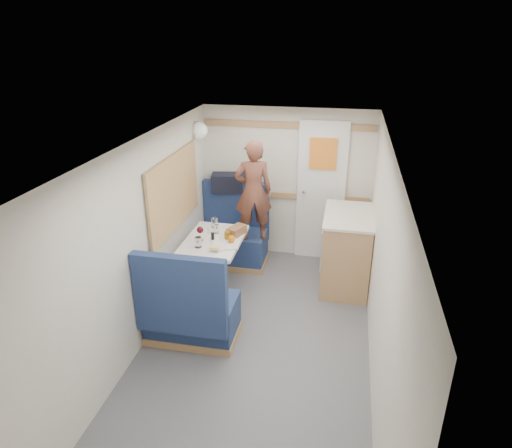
% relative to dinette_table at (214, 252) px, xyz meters
% --- Properties ---
extents(floor, '(4.50, 4.50, 0.00)m').
position_rel_dinette_table_xyz_m(floor, '(0.65, -1.00, -0.57)').
color(floor, '#515156').
rests_on(floor, ground).
extents(ceiling, '(4.50, 4.50, 0.00)m').
position_rel_dinette_table_xyz_m(ceiling, '(0.65, -1.00, 1.43)').
color(ceiling, silver).
rests_on(ceiling, wall_back).
extents(wall_back, '(2.20, 0.02, 2.00)m').
position_rel_dinette_table_xyz_m(wall_back, '(0.65, 1.25, 0.43)').
color(wall_back, silver).
rests_on(wall_back, floor).
extents(wall_left, '(0.02, 4.50, 2.00)m').
position_rel_dinette_table_xyz_m(wall_left, '(-0.45, -1.00, 0.43)').
color(wall_left, silver).
rests_on(wall_left, floor).
extents(wall_right, '(0.02, 4.50, 2.00)m').
position_rel_dinette_table_xyz_m(wall_right, '(1.75, -1.00, 0.43)').
color(wall_right, silver).
rests_on(wall_right, floor).
extents(oak_trim_low, '(2.15, 0.02, 0.08)m').
position_rel_dinette_table_xyz_m(oak_trim_low, '(0.65, 1.23, 0.28)').
color(oak_trim_low, '#AC834D').
rests_on(oak_trim_low, wall_back).
extents(oak_trim_high, '(2.15, 0.02, 0.08)m').
position_rel_dinette_table_xyz_m(oak_trim_high, '(0.65, 1.23, 1.21)').
color(oak_trim_high, '#AC834D').
rests_on(oak_trim_high, wall_back).
extents(side_window, '(0.04, 1.30, 0.72)m').
position_rel_dinette_table_xyz_m(side_window, '(-0.43, 0.00, 0.68)').
color(side_window, gray).
rests_on(side_window, wall_left).
extents(rear_door, '(0.62, 0.12, 1.86)m').
position_rel_dinette_table_xyz_m(rear_door, '(1.10, 1.22, 0.41)').
color(rear_door, white).
rests_on(rear_door, wall_back).
extents(dinette_table, '(0.62, 0.92, 0.72)m').
position_rel_dinette_table_xyz_m(dinette_table, '(0.00, 0.00, 0.00)').
color(dinette_table, white).
rests_on(dinette_table, floor).
extents(bench_far, '(0.90, 0.59, 1.05)m').
position_rel_dinette_table_xyz_m(bench_far, '(-0.00, 0.86, -0.27)').
color(bench_far, '#18244E').
rests_on(bench_far, floor).
extents(bench_near, '(0.90, 0.59, 1.05)m').
position_rel_dinette_table_xyz_m(bench_near, '(-0.00, -0.86, -0.27)').
color(bench_near, '#18244E').
rests_on(bench_near, floor).
extents(ledge, '(0.90, 0.14, 0.04)m').
position_rel_dinette_table_xyz_m(ledge, '(-0.00, 1.12, 0.31)').
color(ledge, '#AC834D').
rests_on(ledge, bench_far).
extents(dome_light, '(0.20, 0.20, 0.20)m').
position_rel_dinette_table_xyz_m(dome_light, '(-0.39, 0.85, 1.18)').
color(dome_light, white).
rests_on(dome_light, wall_left).
extents(galley_counter, '(0.57, 0.92, 0.92)m').
position_rel_dinette_table_xyz_m(galley_counter, '(1.47, 0.55, -0.10)').
color(galley_counter, '#AC834D').
rests_on(galley_counter, floor).
extents(person, '(0.52, 0.42, 1.25)m').
position_rel_dinette_table_xyz_m(person, '(0.31, 0.68, 0.51)').
color(person, brown).
rests_on(person, bench_far).
extents(duffel_bag, '(0.52, 0.31, 0.24)m').
position_rel_dinette_table_xyz_m(duffel_bag, '(-0.08, 1.12, 0.45)').
color(duffel_bag, black).
rests_on(duffel_bag, ledge).
extents(tray, '(0.38, 0.43, 0.02)m').
position_rel_dinette_table_xyz_m(tray, '(0.15, -0.09, 0.16)').
color(tray, white).
rests_on(tray, dinette_table).
extents(orange_fruit, '(0.08, 0.08, 0.08)m').
position_rel_dinette_table_xyz_m(orange_fruit, '(0.22, -0.07, 0.21)').
color(orange_fruit, '#D35709').
rests_on(orange_fruit, tray).
extents(cheese_block, '(0.11, 0.07, 0.04)m').
position_rel_dinette_table_xyz_m(cheese_block, '(0.10, -0.29, 0.19)').
color(cheese_block, '#D9BD7D').
rests_on(cheese_block, tray).
extents(wine_glass, '(0.08, 0.08, 0.17)m').
position_rel_dinette_table_xyz_m(wine_glass, '(-0.13, -0.06, 0.28)').
color(wine_glass, white).
rests_on(wine_glass, dinette_table).
extents(tumbler_left, '(0.07, 0.07, 0.12)m').
position_rel_dinette_table_xyz_m(tumbler_left, '(-0.10, -0.22, 0.21)').
color(tumbler_left, silver).
rests_on(tumbler_left, dinette_table).
extents(tumbler_mid, '(0.07, 0.07, 0.12)m').
position_rel_dinette_table_xyz_m(tumbler_mid, '(-0.08, 0.33, 0.21)').
color(tumbler_mid, white).
rests_on(tumbler_mid, dinette_table).
extents(tumbler_right, '(0.06, 0.06, 0.10)m').
position_rel_dinette_table_xyz_m(tumbler_right, '(-0.01, 0.17, 0.20)').
color(tumbler_right, white).
rests_on(tumbler_right, dinette_table).
extents(beer_glass, '(0.07, 0.07, 0.10)m').
position_rel_dinette_table_xyz_m(beer_glass, '(0.16, 0.01, 0.21)').
color(beer_glass, brown).
rests_on(beer_glass, dinette_table).
extents(pepper_grinder, '(0.04, 0.04, 0.10)m').
position_rel_dinette_table_xyz_m(pepper_grinder, '(0.01, -0.04, 0.20)').
color(pepper_grinder, black).
rests_on(pepper_grinder, dinette_table).
extents(salt_grinder, '(0.04, 0.04, 0.09)m').
position_rel_dinette_table_xyz_m(salt_grinder, '(-0.09, 0.13, 0.20)').
color(salt_grinder, white).
rests_on(salt_grinder, dinette_table).
extents(bread_loaf, '(0.21, 0.27, 0.10)m').
position_rel_dinette_table_xyz_m(bread_loaf, '(0.22, 0.18, 0.20)').
color(bread_loaf, olive).
rests_on(bread_loaf, dinette_table).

